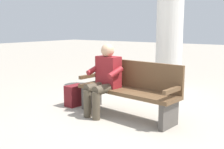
{
  "coord_description": "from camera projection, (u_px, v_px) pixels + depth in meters",
  "views": [
    {
      "loc": [
        -2.36,
        3.7,
        1.45
      ],
      "look_at": [
        0.17,
        0.15,
        0.7
      ],
      "focal_mm": 44.4,
      "sensor_mm": 36.0,
      "label": 1
    }
  ],
  "objects": [
    {
      "name": "ground_plane",
      "position": [
        126.0,
        116.0,
        4.56
      ],
      "size": [
        40.0,
        40.0,
        0.0
      ],
      "primitive_type": "plane",
      "color": "#A89E8E"
    },
    {
      "name": "bench_near",
      "position": [
        129.0,
        88.0,
        4.54
      ],
      "size": [
        1.84,
        0.68,
        0.9
      ],
      "rotation": [
        0.0,
        0.0,
        -0.11
      ],
      "color": "brown",
      "rests_on": "ground"
    },
    {
      "name": "person_seated",
      "position": [
        104.0,
        77.0,
        4.56
      ],
      "size": [
        0.6,
        0.6,
        1.18
      ],
      "rotation": [
        0.0,
        0.0,
        -0.11
      ],
      "color": "maroon",
      "rests_on": "ground"
    },
    {
      "name": "backpack",
      "position": [
        75.0,
        96.0,
        5.15
      ],
      "size": [
        0.28,
        0.37,
        0.39
      ],
      "rotation": [
        0.0,
        0.0,
        4.62
      ],
      "color": "maroon",
      "rests_on": "ground"
    },
    {
      "name": "support_pillar",
      "position": [
        170.0,
        7.0,
        6.15
      ],
      "size": [
        0.6,
        0.6,
        3.79
      ],
      "primitive_type": "cylinder",
      "color": "silver",
      "rests_on": "ground"
    }
  ]
}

